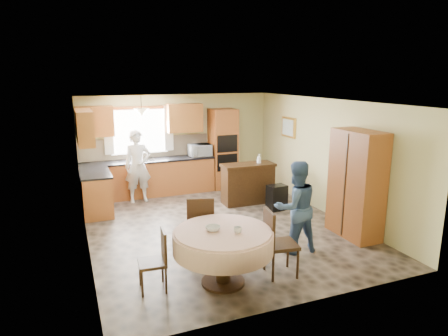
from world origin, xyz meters
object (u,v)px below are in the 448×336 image
chair_back (201,224)px  person_sink (138,166)px  sideboard (248,185)px  chair_left (157,257)px  oven_tower (223,149)px  chair_right (276,239)px  person_dining (296,207)px  dining_table (223,242)px  cupboard (356,184)px

chair_back → person_sink: 3.49m
sideboard → person_sink: (-2.38, 1.08, 0.42)m
sideboard → chair_left: 4.22m
oven_tower → chair_right: (-1.06, -4.85, -0.48)m
oven_tower → chair_left: bearing=-121.5°
sideboard → person_dining: person_dining is taller
person_sink → chair_back: bearing=-85.6°
dining_table → person_dining: size_ratio=0.90×
dining_table → person_sink: (-0.44, 4.38, 0.22)m
oven_tower → person_sink: 2.38m
chair_back → dining_table: bearing=109.0°
oven_tower → person_dining: size_ratio=1.33×
chair_right → person_sink: person_sink is taller
cupboard → chair_right: cupboard is taller
cupboard → person_sink: size_ratio=1.16×
person_sink → dining_table: bearing=-86.6°
oven_tower → cupboard: (1.07, -4.03, -0.05)m
oven_tower → chair_back: 4.34m
sideboard → cupboard: (1.03, -2.54, 0.56)m
chair_left → person_sink: bearing=178.3°
chair_back → person_sink: (-0.41, 3.45, 0.28)m
sideboard → person_sink: 2.65m
person_dining → chair_back: bearing=-12.1°
chair_back → chair_right: bearing=148.4°
chair_left → person_sink: (0.48, 4.18, 0.38)m
chair_back → person_dining: (1.58, -0.36, 0.21)m
oven_tower → chair_left: 5.42m
chair_left → chair_back: bearing=134.3°
chair_back → chair_right: chair_back is taller
oven_tower → chair_back: oven_tower is taller
chair_right → person_dining: 0.97m
oven_tower → person_dining: bearing=-94.7°
oven_tower → dining_table: oven_tower is taller
dining_table → cupboard: bearing=14.5°
oven_tower → person_dining: 4.25m
sideboard → dining_table: (-1.94, -3.30, 0.20)m
person_sink → sideboard: bearing=-26.8°
chair_right → chair_left: bearing=90.2°
dining_table → person_dining: person_dining is taller
dining_table → chair_back: 0.93m
cupboard → person_dining: cupboard is taller
oven_tower → sideboard: bearing=-88.3°
dining_table → chair_back: chair_back is taller
chair_left → person_dining: bearing=103.3°
chair_back → chair_right: (0.86, -0.99, -0.01)m
chair_right → person_sink: 4.63m
cupboard → chair_right: (-2.13, -0.82, -0.43)m
cupboard → chair_back: bearing=176.8°
chair_left → chair_right: (1.75, -0.25, 0.09)m
chair_right → person_sink: size_ratio=0.60×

